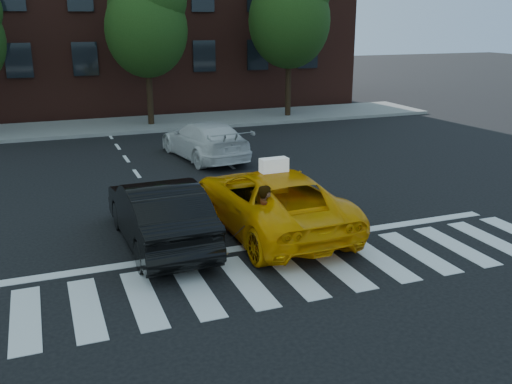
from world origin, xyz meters
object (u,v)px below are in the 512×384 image
at_px(black_sedan, 159,213).
at_px(woman, 266,220).
at_px(white_suv, 205,140).
at_px(dog, 216,257).
at_px(taxi, 270,200).
at_px(tree_mid, 146,19).
at_px(tree_right, 290,10).

distance_m(black_sedan, woman, 2.45).
bearing_deg(white_suv, dog, 67.25).
bearing_deg(woman, taxi, -14.97).
relative_size(white_suv, woman, 3.01).
distance_m(taxi, woman, 1.55).
distance_m(tree_mid, white_suv, 8.10).
xyz_separation_m(tree_right, dog, (-8.84, -16.02, -5.10)).
bearing_deg(white_suv, tree_right, -140.93).
relative_size(tree_right, woman, 4.95).
xyz_separation_m(black_sedan, dog, (0.84, -1.53, -0.58)).
relative_size(woman, dog, 3.10).
height_order(tree_right, black_sedan, tree_right).
bearing_deg(woman, white_suv, 2.93).
bearing_deg(dog, woman, 19.63).
height_order(tree_mid, taxi, tree_mid).
distance_m(black_sedan, dog, 1.84).
bearing_deg(tree_right, taxi, -115.76).
xyz_separation_m(white_suv, woman, (-1.23, -8.98, 0.10)).
xyz_separation_m(tree_mid, dog, (-1.84, -16.02, -4.68)).
relative_size(taxi, white_suv, 1.14).
bearing_deg(taxi, woman, 62.62).
bearing_deg(taxi, dog, 38.01).
bearing_deg(woman, tree_mid, 8.34).
relative_size(black_sedan, dog, 9.03).
bearing_deg(white_suv, black_sedan, 58.85).
relative_size(black_sedan, woman, 2.91).
bearing_deg(woman, dog, 106.95).
xyz_separation_m(taxi, black_sedan, (-2.68, 0.00, 0.00)).
bearing_deg(taxi, tree_right, -117.42).
height_order(tree_mid, dog, tree_mid).
xyz_separation_m(tree_right, woman, (-7.67, -15.90, -4.48)).
xyz_separation_m(taxi, dog, (-1.84, -1.53, -0.58)).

